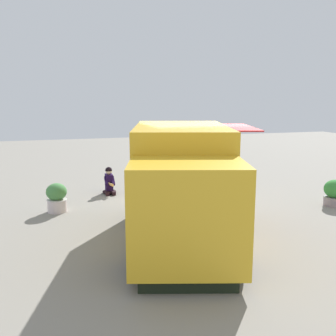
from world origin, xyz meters
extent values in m
plane|color=gray|center=(0.00, 0.00, 0.00)|extent=(40.00, 40.00, 0.00)
cube|color=gold|center=(-0.64, -0.96, 1.33)|extent=(2.87, 3.78, 2.20)
cube|color=gold|center=(-1.31, -3.26, 1.12)|extent=(2.26, 1.92, 1.78)
cube|color=black|center=(-1.50, -3.93, 1.44)|extent=(1.55, 0.48, 0.68)
cube|color=black|center=(0.34, -1.24, 1.47)|extent=(0.54, 1.78, 0.77)
cube|color=red|center=(0.62, -1.32, 2.39)|extent=(1.14, 2.10, 0.03)
cube|color=black|center=(-0.84, -1.65, 0.12)|extent=(2.82, 4.82, 0.23)
cylinder|color=black|center=(-2.11, -2.82, 0.43)|extent=(0.45, 0.88, 0.85)
cylinder|color=black|center=(-0.39, -3.32, 0.43)|extent=(0.45, 0.88, 0.85)
cylinder|color=black|center=(-1.33, -0.13, 0.43)|extent=(0.45, 0.88, 0.85)
cylinder|color=black|center=(0.39, -0.63, 0.43)|extent=(0.45, 0.88, 0.85)
ellipsoid|color=black|center=(-1.71, 3.03, 0.05)|extent=(0.44, 0.52, 0.10)
cube|color=black|center=(-1.81, 2.83, 0.06)|extent=(0.11, 0.36, 0.11)
cube|color=black|center=(-1.61, 2.83, 0.06)|extent=(0.11, 0.36, 0.11)
cube|color=#1C0D37|center=(-1.71, 3.03, 0.36)|extent=(0.22, 0.35, 0.52)
sphere|color=beige|center=(-1.71, 3.03, 0.72)|extent=(0.21, 0.21, 0.21)
sphere|color=black|center=(-1.71, 3.03, 0.75)|extent=(0.22, 0.22, 0.22)
cube|color=#1C0D37|center=(-1.81, 2.89, 0.43)|extent=(0.09, 0.34, 0.27)
cube|color=#1C0D37|center=(-1.60, 2.89, 0.43)|extent=(0.09, 0.34, 0.27)
cylinder|color=#DC9F51|center=(-1.71, 2.72, 0.36)|extent=(0.17, 0.33, 0.08)
cube|color=#CF3B38|center=(-1.71, 2.72, 0.37)|extent=(0.12, 0.27, 0.02)
cylinder|color=silver|center=(-3.36, 1.38, 0.18)|extent=(0.51, 0.51, 0.35)
torus|color=silver|center=(-3.36, 1.38, 0.34)|extent=(0.53, 0.53, 0.04)
ellipsoid|color=#488746|center=(-3.36, 1.38, 0.56)|extent=(0.55, 0.55, 0.47)
sphere|color=purple|center=(-3.56, 1.27, 0.60)|extent=(0.07, 0.07, 0.07)
sphere|color=purple|center=(-3.25, 1.57, 0.63)|extent=(0.07, 0.07, 0.07)
sphere|color=purple|center=(-3.30, 1.55, 0.69)|extent=(0.05, 0.05, 0.05)
sphere|color=#9354C8|center=(-3.47, 1.54, 0.66)|extent=(0.08, 0.08, 0.08)
sphere|color=#9054C8|center=(-3.47, 1.51, 0.69)|extent=(0.07, 0.07, 0.07)
sphere|color=purple|center=(-3.16, 1.44, 0.65)|extent=(0.08, 0.08, 0.08)
cylinder|color=gray|center=(4.25, -0.28, 0.12)|extent=(0.59, 0.59, 0.25)
torus|color=gray|center=(4.25, -0.28, 0.23)|extent=(0.61, 0.61, 0.04)
ellipsoid|color=#368C39|center=(4.25, -0.28, 0.48)|extent=(0.62, 0.62, 0.53)
sphere|color=red|center=(4.40, -0.07, 0.53)|extent=(0.08, 0.08, 0.08)
sphere|color=red|center=(4.31, -0.03, 0.53)|extent=(0.08, 0.08, 0.08)
cube|color=#46361B|center=(0.24, 3.49, 0.44)|extent=(0.93, 1.54, 0.06)
cube|color=#342B36|center=(0.02, 4.04, 0.21)|extent=(0.35, 0.20, 0.41)
cube|color=#342B36|center=(0.47, 2.93, 0.21)|extent=(0.35, 0.20, 0.41)
camera|label=1|loc=(-3.43, -9.14, 3.06)|focal=41.38mm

